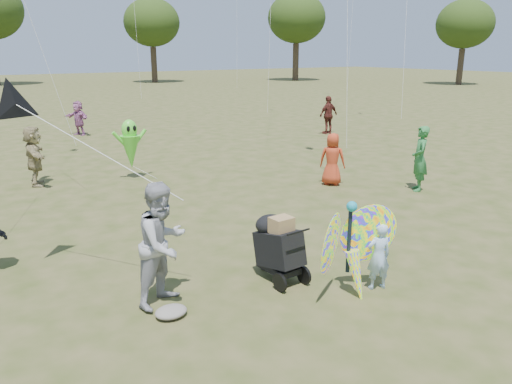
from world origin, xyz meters
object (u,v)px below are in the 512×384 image
crowd_j (78,118)px  jogging_stroller (278,244)px  adult_man (163,244)px  crowd_d (34,156)px  crowd_a (332,159)px  child_girl (379,256)px  butterfly_kite (352,250)px  crowd_h (328,115)px  crowd_f (420,159)px  alien_kite (130,146)px

crowd_j → jogging_stroller: bearing=-28.5°
adult_man → crowd_d: (-0.23, 8.21, -0.10)m
crowd_a → crowd_j: size_ratio=0.96×
child_girl → butterfly_kite: size_ratio=0.62×
child_girl → butterfly_kite: 0.56m
crowd_h → jogging_stroller: size_ratio=1.54×
crowd_h → crowd_j: 11.06m
child_girl → crowd_a: crowd_a is taller
crowd_j → crowd_f: bearing=-4.7°
crowd_d → crowd_h: bearing=-70.7°
alien_kite → adult_man: bearing=-106.7°
crowd_a → jogging_stroller: crowd_a is taller
crowd_f → alien_kite: 8.04m
crowd_d → butterfly_kite: size_ratio=0.95×
child_girl → adult_man: 3.30m
child_girl → crowd_d: 10.16m
crowd_a → alien_kite: (-4.41, 3.69, 0.24)m
crowd_d → crowd_j: bearing=-12.9°
child_girl → crowd_h: size_ratio=0.64×
jogging_stroller → alien_kite: size_ratio=0.63×
crowd_j → jogging_stroller: (-1.22, -16.54, -0.14)m
butterfly_kite → alien_kite: bearing=91.4°
crowd_d → crowd_f: 10.44m
child_girl → jogging_stroller: 1.60m
crowd_h → alien_kite: size_ratio=0.97×
butterfly_kite → child_girl: bearing=-6.5°
butterfly_kite → alien_kite: 8.79m
crowd_d → crowd_j: size_ratio=1.10×
butterfly_kite → crowd_f: bearing=30.5°
crowd_d → crowd_h: (12.71, 2.24, 0.01)m
crowd_d → jogging_stroller: crowd_d is taller
crowd_f → jogging_stroller: (-6.30, -2.27, -0.25)m
jogging_stroller → butterfly_kite: 1.25m
child_girl → alien_kite: bearing=-66.5°
crowd_h → butterfly_kite: bearing=47.4°
jogging_stroller → butterfly_kite: bearing=-64.8°
child_girl → crowd_h: bearing=-109.9°
crowd_h → crowd_j: bearing=-34.0°
crowd_d → alien_kite: (2.45, -0.80, 0.14)m
crowd_h → crowd_j: (-9.41, 5.81, -0.09)m
crowd_h → jogging_stroller: 15.11m
adult_man → butterfly_kite: 2.80m
butterfly_kite → crowd_j: bearing=87.9°
crowd_f → crowd_h: crowd_f is taller
crowd_h → butterfly_kite: (-10.04, -11.83, -0.09)m
butterfly_kite → alien_kite: alien_kite is taller
child_girl → jogging_stroller: size_ratio=0.99×
crowd_a → crowd_d: bearing=17.3°
butterfly_kite → alien_kite: size_ratio=1.00×
crowd_a → alien_kite: 5.76m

